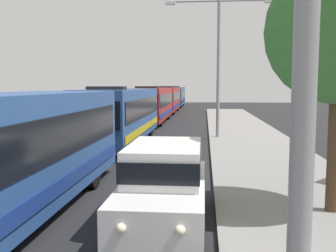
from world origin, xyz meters
name	(u,v)px	position (x,y,z in m)	size (l,w,h in m)	color
bus_lead	(10,151)	(-1.30, 10.85, 1.69)	(2.58, 11.13, 3.21)	#284C8C
bus_second_in_line	(122,113)	(-1.30, 23.64, 1.69)	(2.58, 11.70, 3.21)	#284C8C
bus_middle	(153,103)	(-1.30, 36.44, 1.69)	(2.58, 11.83, 3.21)	maroon
bus_fourth_in_line	(167,99)	(-1.30, 49.27, 1.69)	(2.58, 12.22, 3.21)	maroon
bus_rear	(175,96)	(-1.30, 62.85, 1.69)	(2.58, 11.71, 3.21)	#284C8C
white_suv	(164,182)	(2.40, 10.83, 1.03)	(1.86, 4.71, 1.90)	white
box_truck_oncoming	(151,96)	(-4.60, 59.75, 1.71)	(2.35, 7.77, 3.15)	black
streetlamp_mid	(219,52)	(4.10, 25.77, 5.23)	(6.32, 0.28, 8.25)	gray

